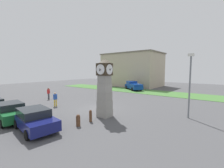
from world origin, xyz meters
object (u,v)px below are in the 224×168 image
at_px(bollard_mid_row, 78,120).
at_px(pedestrian_crossing_lot, 49,93).
at_px(car_by_building, 35,119).
at_px(bollard_near_tower, 91,116).
at_px(street_lamp_far_side, 190,81).
at_px(pedestrian_by_cars, 106,99).
at_px(pedestrian_near_bench, 55,98).
at_px(clock_tower, 105,88).
at_px(pickup_truck, 133,86).
at_px(car_near_tower, 11,112).

xyz_separation_m(bollard_mid_row, pedestrian_crossing_lot, (-11.67, 4.53, 0.51)).
bearing_deg(car_by_building, bollard_mid_row, 49.91).
height_order(bollard_near_tower, street_lamp_far_side, street_lamp_far_side).
xyz_separation_m(car_by_building, pedestrian_by_cars, (0.21, 7.98, 0.18)).
bearing_deg(bollard_near_tower, street_lamp_far_side, 42.46).
xyz_separation_m(pedestrian_near_bench, street_lamp_far_side, (13.49, 4.51, 2.39)).
distance_m(clock_tower, pedestrian_crossing_lot, 12.03).
relative_size(car_by_building, pickup_truck, 0.78).
bearing_deg(pedestrian_by_cars, street_lamp_far_side, 10.12).
relative_size(clock_tower, pedestrian_near_bench, 3.17).
bearing_deg(pedestrian_near_bench, car_by_building, -44.11).
distance_m(clock_tower, car_near_tower, 8.15).
bearing_deg(bollard_near_tower, pickup_truck, 108.43).
bearing_deg(street_lamp_far_side, car_near_tower, -140.92).
distance_m(bollard_near_tower, pedestrian_by_cars, 4.76).
relative_size(pickup_truck, pedestrian_crossing_lot, 3.28).
bearing_deg(pedestrian_crossing_lot, pickup_truck, 72.52).
height_order(pedestrian_near_bench, street_lamp_far_side, street_lamp_far_side).
distance_m(clock_tower, pickup_truck, 19.18).
bearing_deg(car_by_building, pedestrian_crossing_lot, 144.89).
bearing_deg(pedestrian_by_cars, car_by_building, -91.52).
bearing_deg(bollard_mid_row, bollard_near_tower, 87.11).
xyz_separation_m(car_near_tower, car_by_building, (3.52, 0.24, -0.00)).
relative_size(bollard_mid_row, car_by_building, 0.21).
height_order(car_near_tower, car_by_building, car_near_tower).
xyz_separation_m(clock_tower, pedestrian_by_cars, (-1.88, 2.62, -1.70)).
height_order(pedestrian_near_bench, pedestrian_crossing_lot, pedestrian_crossing_lot).
relative_size(bollard_mid_row, pedestrian_by_cars, 0.54).
height_order(pedestrian_by_cars, street_lamp_far_side, street_lamp_far_side).
relative_size(bollard_near_tower, pickup_truck, 0.18).
relative_size(clock_tower, pedestrian_by_cars, 3.13).
bearing_deg(car_by_building, street_lamp_far_side, 48.33).
bearing_deg(clock_tower, car_by_building, -111.30).
bearing_deg(bollard_near_tower, pedestrian_by_cars, 112.26).
bearing_deg(clock_tower, street_lamp_far_side, 32.89).
xyz_separation_m(bollard_near_tower, pedestrian_near_bench, (-7.10, 1.34, 0.45)).
xyz_separation_m(pedestrian_crossing_lot, pedestrian_by_cars, (9.94, 1.14, -0.01)).
distance_m(bollard_near_tower, pedestrian_near_bench, 7.24).
bearing_deg(clock_tower, pedestrian_crossing_lot, 172.85).
bearing_deg(pickup_truck, bollard_mid_row, -72.78).
bearing_deg(pedestrian_near_bench, car_near_tower, -73.17).
xyz_separation_m(car_by_building, pedestrian_crossing_lot, (-9.73, 6.84, 0.19)).
bearing_deg(car_by_building, pedestrian_near_bench, 135.89).
bearing_deg(clock_tower, bollard_mid_row, -92.72).
bearing_deg(pedestrian_near_bench, pedestrian_crossing_lot, 157.65).
xyz_separation_m(pedestrian_by_cars, street_lamp_far_side, (8.19, 1.46, 2.38)).
distance_m(car_near_tower, pedestrian_near_bench, 5.41).
distance_m(clock_tower, car_by_building, 6.05).
relative_size(car_near_tower, pickup_truck, 0.76).
bearing_deg(bollard_mid_row, pickup_truck, 107.22).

